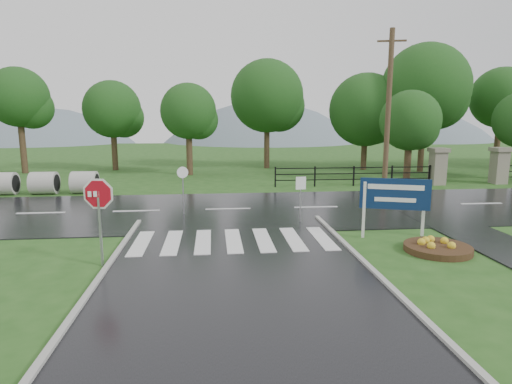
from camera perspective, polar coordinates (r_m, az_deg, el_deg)
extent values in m
plane|color=#254F1A|center=(9.60, -1.51, -15.26)|extent=(120.00, 120.00, 0.00)
cube|color=black|center=(19.12, -3.74, -2.40)|extent=(90.00, 8.00, 0.04)
cube|color=black|center=(16.14, 29.12, -6.01)|extent=(2.20, 11.00, 0.04)
cube|color=silver|center=(14.44, -15.07, -6.59)|extent=(0.50, 2.80, 0.02)
cube|color=silver|center=(14.31, -11.09, -6.58)|extent=(0.50, 2.80, 0.02)
cube|color=silver|center=(14.25, -7.06, -6.54)|extent=(0.50, 2.80, 0.02)
cube|color=silver|center=(14.26, -3.02, -6.46)|extent=(0.50, 2.80, 0.02)
cube|color=silver|center=(14.34, 1.00, -6.36)|extent=(0.50, 2.80, 0.02)
cube|color=silver|center=(14.49, 4.95, -6.22)|extent=(0.50, 2.80, 0.02)
cube|color=silver|center=(14.70, 8.81, -6.07)|extent=(0.50, 2.80, 0.02)
cube|color=gray|center=(28.35, 23.05, 2.92)|extent=(0.80, 0.80, 2.00)
cube|color=#6B6659|center=(28.25, 23.21, 5.18)|extent=(1.00, 1.00, 0.24)
cube|color=gray|center=(30.47, 29.67, 2.85)|extent=(0.80, 0.80, 2.00)
cube|color=#6B6659|center=(30.38, 29.85, 4.95)|extent=(1.00, 1.00, 0.24)
cube|color=black|center=(26.31, 12.88, 1.66)|extent=(9.50, 0.05, 0.05)
cube|color=black|center=(26.26, 12.91, 2.42)|extent=(9.50, 0.05, 0.05)
cube|color=black|center=(26.22, 12.94, 3.18)|extent=(9.50, 0.05, 0.05)
cube|color=black|center=(25.17, 2.59, 2.00)|extent=(0.08, 0.08, 1.20)
cube|color=black|center=(28.16, 22.10, 2.12)|extent=(0.08, 0.08, 1.20)
cube|color=black|center=(30.81, 30.36, 2.10)|extent=(0.08, 0.08, 1.20)
sphere|color=slate|center=(80.73, -25.47, -4.24)|extent=(40.00, 40.00, 40.00)
sphere|color=slate|center=(77.19, 0.89, -6.08)|extent=(48.00, 48.00, 48.00)
sphere|color=slate|center=(84.02, 20.25, -2.34)|extent=(36.00, 36.00, 36.00)
cylinder|color=#9E9B93|center=(26.39, -30.67, 0.97)|extent=(1.30, 1.20, 1.20)
cylinder|color=#9E9B93|center=(25.57, -26.40, 1.09)|extent=(1.30, 1.20, 1.20)
cylinder|color=#9E9B93|center=(24.91, -21.88, 1.20)|extent=(1.30, 1.20, 1.20)
cube|color=#939399|center=(12.57, -20.02, -5.03)|extent=(0.06, 0.06, 1.94)
cylinder|color=white|center=(12.36, -20.30, -0.22)|extent=(1.15, 0.25, 1.17)
cylinder|color=#AF0C1C|center=(12.35, -20.32, -0.23)|extent=(1.00, 0.23, 1.01)
cube|color=silver|center=(15.02, 14.19, -2.34)|extent=(0.12, 0.12, 1.94)
cube|color=silver|center=(15.87, 21.46, -2.08)|extent=(0.12, 0.12, 1.94)
cube|color=#0B224C|center=(15.31, 18.03, -0.26)|extent=(2.22, 0.79, 1.07)
cube|color=white|center=(15.24, 18.14, 0.62)|extent=(1.75, 0.59, 0.17)
cube|color=white|center=(15.32, 18.05, -0.99)|extent=(1.29, 0.44, 0.15)
cylinder|color=#332111|center=(14.40, 23.05, -6.95)|extent=(2.01, 2.01, 0.20)
cube|color=#939399|center=(16.69, 5.94, -1.25)|extent=(0.04, 0.04, 1.71)
cube|color=white|center=(16.55, 6.00, 1.19)|extent=(0.41, 0.07, 0.50)
cylinder|color=#939399|center=(18.16, -9.68, -0.10)|extent=(0.06, 0.06, 1.92)
cylinder|color=white|center=(18.01, -9.77, 2.59)|extent=(0.46, 0.18, 0.48)
cylinder|color=#473523|center=(26.19, 17.22, 10.43)|extent=(0.30, 0.30, 9.00)
cube|color=brown|center=(26.52, 17.66, 18.65)|extent=(1.58, 0.48, 0.10)
cylinder|color=#3D2B1C|center=(29.06, 19.59, 4.52)|extent=(0.43, 0.43, 3.23)
sphere|color=#164114|center=(28.95, 19.85, 8.97)|extent=(3.78, 3.78, 3.78)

